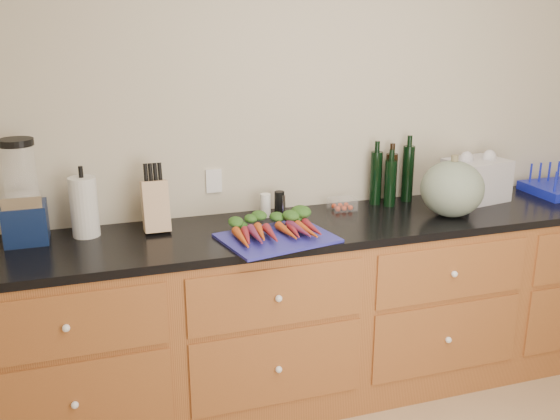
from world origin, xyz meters
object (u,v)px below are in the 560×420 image
object	(u,v)px
blender_appliance	(23,198)
cutting_board	(277,238)
paper_towel	(84,207)
squash	(452,189)
carrots	(274,228)
knife_block	(155,206)
tomato_box	(342,204)

from	to	relation	value
blender_appliance	cutting_board	bearing A→B (deg)	-16.25
cutting_board	paper_towel	world-z (taller)	paper_towel
squash	blender_appliance	bearing A→B (deg)	172.98
cutting_board	paper_towel	distance (m)	0.90
cutting_board	carrots	bearing A→B (deg)	90.00
paper_towel	knife_block	bearing A→B (deg)	-3.55
carrots	knife_block	world-z (taller)	knife_block
carrots	tomato_box	world-z (taller)	carrots
carrots	paper_towel	size ratio (longest dim) A/B	1.47
carrots	tomato_box	distance (m)	0.55
carrots	squash	distance (m)	0.96
tomato_box	cutting_board	bearing A→B (deg)	-144.71
squash	tomato_box	bearing A→B (deg)	151.62
paper_towel	cutting_board	bearing A→B (deg)	-21.03
carrots	cutting_board	bearing A→B (deg)	-90.00
blender_appliance	knife_block	bearing A→B (deg)	-1.72
paper_towel	tomato_box	xyz separation A→B (m)	(1.30, 0.01, -0.11)
cutting_board	squash	world-z (taller)	squash
carrots	squash	xyz separation A→B (m)	(0.96, 0.02, 0.11)
squash	knife_block	size ratio (longest dim) A/B	1.32
knife_block	paper_towel	bearing A→B (deg)	176.45
squash	knife_block	world-z (taller)	squash
squash	tomato_box	distance (m)	0.57
cutting_board	blender_appliance	size ratio (longest dim) A/B	1.04
squash	blender_appliance	distance (m)	2.06
blender_appliance	tomato_box	bearing A→B (deg)	0.46
cutting_board	carrots	distance (m)	0.06
tomato_box	squash	bearing A→B (deg)	-28.38
carrots	paper_towel	distance (m)	0.88
carrots	knife_block	distance (m)	0.58
blender_appliance	carrots	bearing A→B (deg)	-13.96
cutting_board	knife_block	bearing A→B (deg)	149.55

